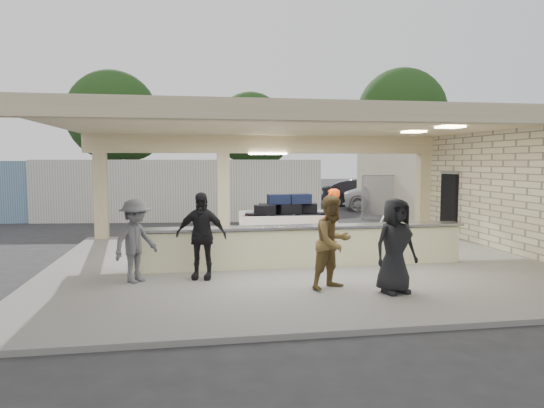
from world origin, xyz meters
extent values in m
plane|color=#262629|center=(0.00, 0.00, 0.00)|extent=(120.00, 120.00, 0.00)
cube|color=slate|center=(0.00, 0.00, 0.05)|extent=(12.00, 10.00, 0.10)
cube|color=tan|center=(0.00, 0.00, 3.50)|extent=(12.00, 10.00, 0.02)
cube|color=beige|center=(6.00, 0.00, 1.75)|extent=(0.02, 10.00, 3.50)
cube|color=black|center=(5.94, 3.20, 1.15)|extent=(0.10, 0.95, 2.10)
cube|color=tan|center=(0.00, 4.75, 3.20)|extent=(12.00, 0.50, 0.60)
cube|color=tan|center=(0.00, -4.85, 3.35)|extent=(12.00, 0.30, 0.30)
cube|color=tan|center=(-5.50, 4.75, 1.80)|extent=(0.40, 0.40, 3.50)
cube|color=tan|center=(-1.50, 4.75, 1.80)|extent=(0.40, 0.40, 3.50)
cube|color=tan|center=(5.80, 4.80, 1.80)|extent=(0.40, 0.40, 3.50)
cube|color=white|center=(0.00, 4.50, 2.88)|extent=(1.30, 0.12, 0.06)
cube|color=#FFEABF|center=(3.80, 1.50, 3.47)|extent=(0.55, 0.55, 0.04)
cube|color=#FFEABF|center=(3.80, -0.50, 3.47)|extent=(0.55, 0.55, 0.04)
cube|color=#FFEABF|center=(3.80, -2.50, 3.47)|extent=(0.55, 0.55, 0.04)
cube|color=beige|center=(0.00, -0.50, 0.55)|extent=(8.00, 0.50, 0.90)
cube|color=#B7B7BC|center=(0.00, -0.50, 1.05)|extent=(8.20, 0.58, 0.06)
cube|color=white|center=(0.14, 2.03, 0.74)|extent=(2.76, 1.75, 0.13)
cylinder|color=black|center=(-0.96, 1.50, 0.31)|extent=(0.15, 0.44, 0.43)
cylinder|color=black|center=(-0.89, 2.68, 0.31)|extent=(0.15, 0.44, 0.43)
cylinder|color=black|center=(1.18, 1.38, 0.31)|extent=(0.15, 0.44, 0.43)
cylinder|color=black|center=(1.25, 2.56, 0.31)|extent=(0.15, 0.44, 0.43)
cube|color=white|center=(0.19, 2.83, 0.96)|extent=(2.68, 0.20, 0.32)
cube|color=white|center=(0.10, 1.23, 0.96)|extent=(2.68, 0.20, 0.32)
cube|color=black|center=(-0.73, 1.76, 0.95)|extent=(0.64, 0.44, 0.28)
cube|color=black|center=(0.02, 1.72, 0.95)|extent=(0.64, 0.44, 0.28)
cube|color=black|center=(0.77, 1.67, 0.95)|extent=(0.64, 0.44, 0.28)
cube|color=black|center=(-0.69, 2.40, 0.95)|extent=(0.64, 0.44, 0.28)
cube|color=black|center=(0.06, 2.36, 0.95)|extent=(0.64, 0.44, 0.28)
cube|color=black|center=(0.80, 2.32, 0.95)|extent=(0.64, 0.44, 0.28)
cube|color=black|center=(-0.51, 1.85, 1.24)|extent=(0.64, 0.44, 0.28)
cube|color=black|center=(0.25, 2.03, 1.24)|extent=(0.64, 0.44, 0.28)
cube|color=black|center=(0.80, 2.21, 1.24)|extent=(0.64, 0.44, 0.28)
cube|color=black|center=(-0.27, 2.38, 1.24)|extent=(0.64, 0.44, 0.28)
cube|color=black|center=(-0.07, 2.04, 1.53)|extent=(0.64, 0.44, 0.28)
cube|color=black|center=(0.58, 2.11, 1.53)|extent=(0.64, 0.44, 0.28)
cube|color=#590F0C|center=(-0.84, 1.66, 0.95)|extent=(0.64, 0.44, 0.28)
cube|color=black|center=(1.13, 2.30, 0.95)|extent=(0.64, 0.44, 0.28)
cylinder|color=white|center=(3.78, 2.74, 0.61)|extent=(0.87, 0.59, 0.83)
cylinder|color=black|center=(3.78, 2.74, 0.61)|extent=(0.80, 0.59, 0.74)
cube|color=white|center=(3.50, 2.74, 0.24)|extent=(0.06, 0.46, 0.28)
cube|color=white|center=(4.06, 2.74, 0.24)|extent=(0.06, 0.46, 0.28)
imported|color=#FD470D|center=(1.01, 0.30, 1.01)|extent=(0.67, 0.75, 1.82)
imported|color=olive|center=(0.18, -2.63, 1.02)|extent=(0.98, 0.77, 1.85)
imported|color=black|center=(-2.38, -1.38, 1.03)|extent=(1.16, 0.64, 1.87)
imported|color=#4D4E52|center=(-3.72, -1.47, 0.97)|extent=(1.02, 1.12, 1.74)
imported|color=black|center=(1.26, -3.13, 1.01)|extent=(0.95, 0.56, 1.83)
imported|color=silver|center=(8.07, 12.51, 0.73)|extent=(5.68, 4.20, 1.47)
imported|color=silver|center=(12.17, 13.32, 0.67)|extent=(4.54, 3.23, 1.35)
imported|color=black|center=(7.37, 15.50, 0.77)|extent=(4.93, 3.09, 1.55)
cube|color=silver|center=(-3.07, 10.56, 1.35)|extent=(12.64, 3.73, 2.70)
cylinder|color=gray|center=(5.00, 9.00, 1.00)|extent=(0.06, 0.06, 2.00)
cylinder|color=gray|center=(7.00, 9.00, 1.00)|extent=(0.06, 0.06, 2.00)
cylinder|color=gray|center=(9.00, 9.00, 1.00)|extent=(0.06, 0.06, 2.00)
cylinder|color=gray|center=(11.00, 9.00, 1.00)|extent=(0.06, 0.06, 2.00)
cylinder|color=gray|center=(13.00, 9.00, 1.00)|extent=(0.06, 0.06, 2.00)
cube|color=gray|center=(11.00, 9.00, 1.00)|extent=(12.00, 0.02, 2.00)
cylinder|color=gray|center=(11.00, 9.00, 2.00)|extent=(12.00, 0.05, 0.05)
cylinder|color=#382619|center=(-8.00, 24.00, 2.25)|extent=(0.70, 0.70, 4.50)
sphere|color=black|center=(-8.00, 24.00, 5.85)|extent=(6.30, 6.30, 6.30)
sphere|color=black|center=(-6.80, 24.60, 4.95)|extent=(4.50, 4.50, 4.50)
cylinder|color=#382619|center=(2.00, 26.00, 2.00)|extent=(0.70, 0.70, 4.00)
sphere|color=black|center=(2.00, 26.00, 5.20)|extent=(5.60, 5.60, 5.60)
sphere|color=black|center=(3.20, 26.60, 4.40)|extent=(4.00, 4.00, 4.00)
cylinder|color=#382619|center=(14.00, 25.00, 2.50)|extent=(0.70, 0.70, 5.00)
sphere|color=black|center=(14.00, 25.00, 6.50)|extent=(7.00, 7.00, 7.00)
sphere|color=black|center=(15.20, 25.60, 5.50)|extent=(5.00, 5.00, 5.00)
cube|color=beige|center=(9.50, 10.00, 1.60)|extent=(6.00, 8.00, 3.20)
camera|label=1|loc=(-2.56, -11.76, 2.61)|focal=32.00mm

